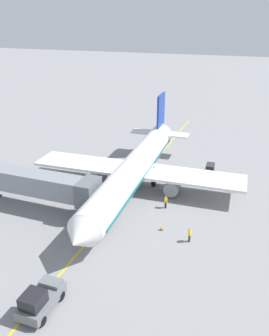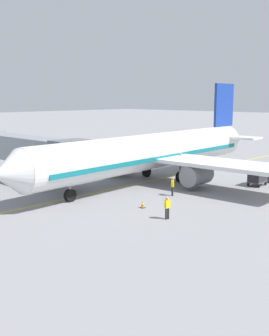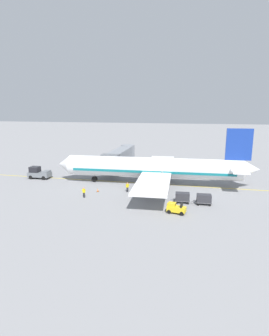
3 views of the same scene
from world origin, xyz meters
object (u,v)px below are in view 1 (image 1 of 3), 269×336
(ground_crew_wing_walker, at_px, (166,201))
(safety_cone_nose_left, at_px, (161,228))
(jet_bridge, at_px, (34,182))
(pushback_tractor, at_px, (40,300))
(baggage_cart_front, at_px, (206,176))
(baggage_cart_second_in_train, at_px, (210,168))
(ground_crew_loader, at_px, (190,234))
(parked_airliner, at_px, (135,168))
(baggage_tug_lead, at_px, (236,184))

(ground_crew_wing_walker, distance_m, safety_cone_nose_left, 5.15)
(jet_bridge, distance_m, pushback_tractor, 17.93)
(baggage_cart_front, bearing_deg, baggage_cart_second_in_train, -91.97)
(ground_crew_loader, distance_m, safety_cone_nose_left, 3.68)
(parked_airliner, distance_m, pushback_tractor, 23.56)
(ground_crew_wing_walker, bearing_deg, parked_airliner, -33.20)
(parked_airliner, xyz_separation_m, ground_crew_wing_walker, (-5.56, 3.64, -2.23))
(pushback_tractor, xyz_separation_m, baggage_cart_second_in_train, (-8.70, -32.41, -0.15))
(ground_crew_wing_walker, xyz_separation_m, ground_crew_loader, (-4.39, 6.09, 0.00))
(ground_crew_loader, bearing_deg, baggage_cart_second_in_train, -87.55)
(pushback_tractor, bearing_deg, baggage_cart_second_in_train, -105.02)
(baggage_cart_front, height_order, ground_crew_wing_walker, ground_crew_wing_walker)
(jet_bridge, xyz_separation_m, safety_cone_nose_left, (-16.59, -0.51, -3.17))
(jet_bridge, height_order, baggage_cart_second_in_train, jet_bridge)
(ground_crew_loader, bearing_deg, ground_crew_wing_walker, -54.24)
(parked_airliner, distance_m, ground_crew_wing_walker, 7.01)
(jet_bridge, relative_size, pushback_tractor, 3.95)
(pushback_tractor, height_order, safety_cone_nose_left, pushback_tractor)
(ground_crew_loader, relative_size, safety_cone_nose_left, 2.86)
(parked_airliner, bearing_deg, baggage_cart_front, -147.40)
(jet_bridge, height_order, pushback_tractor, jet_bridge)
(ground_crew_wing_walker, bearing_deg, baggage_tug_lead, -132.04)
(parked_airliner, distance_m, baggage_cart_second_in_train, 12.99)
(baggage_cart_front, bearing_deg, parked_airliner, 32.60)
(pushback_tractor, bearing_deg, ground_crew_loader, -124.66)
(parked_airliner, relative_size, baggage_tug_lead, 13.86)
(pushback_tractor, xyz_separation_m, safety_cone_nose_left, (-6.04, -14.80, -0.81))
(baggage_cart_front, relative_size, baggage_cart_second_in_train, 1.00)
(jet_bridge, height_order, baggage_cart_front, jet_bridge)
(ground_crew_wing_walker, distance_m, ground_crew_loader, 7.51)
(baggage_tug_lead, xyz_separation_m, safety_cone_nose_left, (6.97, 13.78, -0.42))
(baggage_cart_front, bearing_deg, safety_cone_nose_left, 79.98)
(baggage_tug_lead, height_order, ground_crew_loader, ground_crew_loader)
(baggage_tug_lead, bearing_deg, pushback_tractor, 65.53)
(jet_bridge, distance_m, baggage_cart_second_in_train, 26.55)
(jet_bridge, bearing_deg, baggage_cart_front, -142.03)
(parked_airliner, bearing_deg, ground_crew_wing_walker, 146.80)
(baggage_cart_second_in_train, bearing_deg, ground_crew_wing_walker, 74.08)
(parked_airliner, relative_size, jet_bridge, 2.13)
(baggage_cart_second_in_train, relative_size, ground_crew_loader, 1.74)
(baggage_tug_lead, relative_size, baggage_cart_second_in_train, 0.92)
(safety_cone_nose_left, bearing_deg, baggage_tug_lead, -116.83)
(parked_airliner, bearing_deg, pushback_tractor, 91.10)
(baggage_cart_front, relative_size, ground_crew_wing_walker, 1.74)
(baggage_tug_lead, xyz_separation_m, baggage_cart_front, (4.42, -0.65, 0.24))
(jet_bridge, relative_size, safety_cone_nose_left, 29.63)
(jet_bridge, bearing_deg, parked_airliner, -137.80)
(baggage_tug_lead, bearing_deg, baggage_cart_second_in_train, -41.53)
(parked_airliner, relative_size, baggage_cart_front, 12.71)
(pushback_tractor, bearing_deg, safety_cone_nose_left, -112.18)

